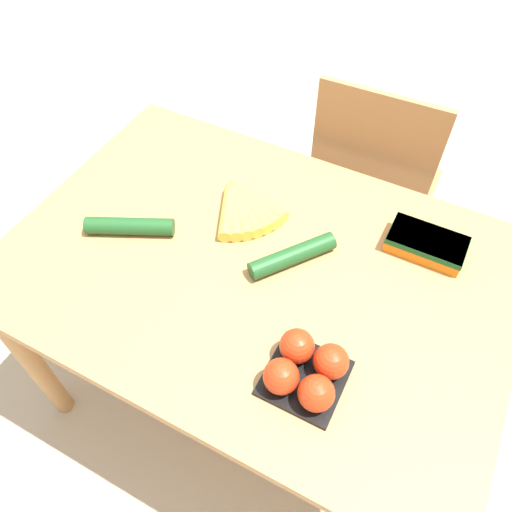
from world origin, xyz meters
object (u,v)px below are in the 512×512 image
cucumber_near (130,226)px  chair (370,190)px  tomato_pack (306,370)px  cucumber_far (292,256)px  carrot_bag (427,243)px  banana_bunch (244,208)px

cucumber_near → chair: bearing=56.9°
tomato_pack → cucumber_near: size_ratio=0.73×
cucumber_far → carrot_bag: bearing=33.8°
banana_bunch → carrot_bag: size_ratio=1.06×
chair → carrot_bag: chair is taller
cucumber_near → cucumber_far: (0.42, 0.11, 0.00)m
tomato_pack → cucumber_near: (-0.58, 0.17, -0.02)m
banana_bunch → carrot_bag: carrot_bag is taller
carrot_bag → cucumber_near: same height
carrot_bag → cucumber_near: bearing=-157.0°
chair → banana_bunch: size_ratio=4.68×
chair → banana_bunch: chair is taller
banana_bunch → cucumber_far: (0.19, -0.09, 0.00)m
banana_bunch → cucumber_far: cucumber_far is taller
chair → tomato_pack: size_ratio=5.75×
cucumber_far → tomato_pack: bearing=-60.2°
cucumber_far → chair: bearing=86.0°
chair → cucumber_near: chair is taller
banana_bunch → carrot_bag: (0.48, 0.10, 0.01)m
cucumber_near → carrot_bag: bearing=23.0°
chair → tomato_pack: bearing=96.3°
cucumber_near → cucumber_far: size_ratio=1.07×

